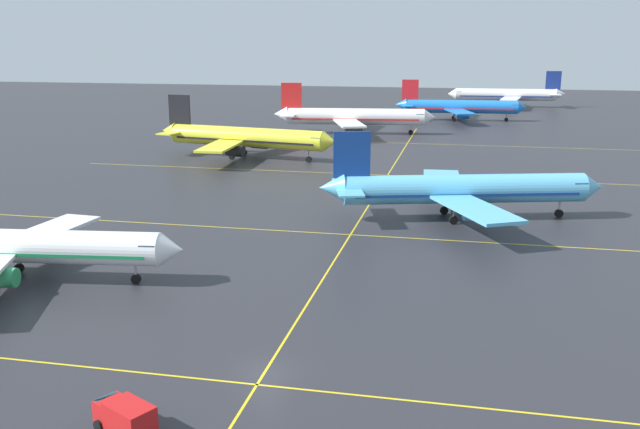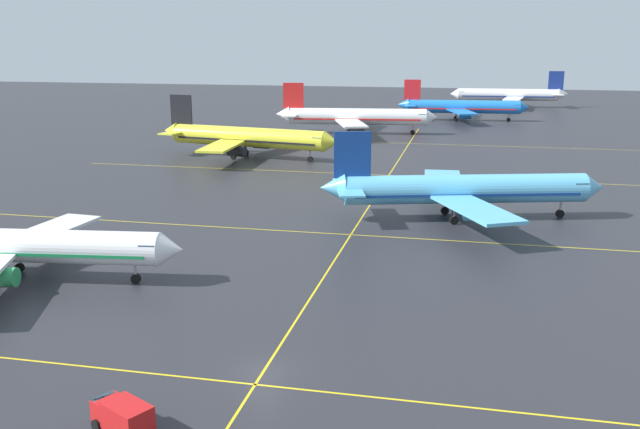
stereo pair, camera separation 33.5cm
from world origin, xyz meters
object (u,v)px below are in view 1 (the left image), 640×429
Objects in this scene: airliner_far_right_stand at (460,107)px; service_truck_red_van at (124,416)px; airliner_far_left_stand at (353,117)px; airliner_front_gate at (17,246)px; airliner_third_row at (244,137)px; airliner_second_row at (461,189)px; airliner_distant_taxiway at (507,95)px.

airliner_far_right_stand is 8.34× the size of service_truck_red_van.
airliner_front_gate is at bearing -97.21° from airliner_far_left_stand.
airliner_far_right_stand is at bearing 84.50° from service_truck_red_van.
airliner_far_right_stand reaches higher than service_truck_red_van.
airliner_third_row is 1.03× the size of airliner_far_right_stand.
airliner_far_right_stand is 173.29m from service_truck_red_van.
service_truck_red_van is (-18.89, -57.08, -2.85)m from airliner_second_row.
airliner_distant_taxiway is (12.90, 160.62, 0.19)m from airliner_second_row.
airliner_second_row reaches higher than service_truck_red_van.
airliner_third_row is at bearing -114.98° from airliner_distant_taxiway.
airliner_distant_taxiway is at bearing 74.19° from airliner_front_gate.
service_truck_red_van is (8.78, -137.72, -3.10)m from airliner_far_left_stand.
airliner_third_row is at bearing -118.59° from airliner_far_right_stand.
airliner_front_gate is at bearing -89.37° from airliner_third_row.
airliner_third_row reaches higher than service_truck_red_van.
airliner_far_left_stand reaches higher than airliner_front_gate.
service_truck_red_van is (-16.61, -172.47, -2.80)m from airliner_far_right_stand.
airliner_far_left_stand is at bearing -126.16° from airliner_far_right_stand.
airliner_far_left_stand is 89.68m from airliner_distant_taxiway.
service_truck_red_van is at bearing -45.17° from airliner_front_gate.
airliner_second_row is 59.21m from airliner_third_row.
airliner_far_right_stand is (39.87, 149.08, 0.47)m from airliner_front_gate.
airliner_far_left_stand is 138.03m from service_truck_red_van.
airliner_front_gate is 0.88× the size of airliner_far_right_stand.
service_truck_red_van is (23.25, -23.39, -2.32)m from airliner_front_gate.
airliner_second_row is 0.96× the size of airliner_third_row.
service_truck_red_van is at bearing -95.50° from airliner_far_right_stand.
airliner_far_left_stand is (15.29, 39.89, 0.16)m from airliner_third_row.
airliner_third_row is (-0.82, 74.44, 0.62)m from airliner_front_gate.
airliner_far_left_stand is 43.04m from airliner_far_right_stand.
airliner_front_gate is 7.35× the size of service_truck_red_van.
airliner_front_gate is 115.25m from airliner_far_left_stand.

